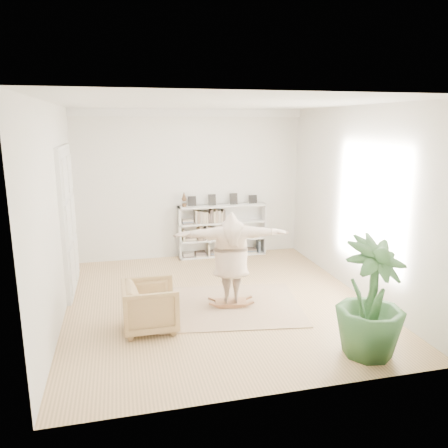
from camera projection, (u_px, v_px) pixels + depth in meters
name	position (u px, v px, depth m)	size (l,w,h in m)	color
floor	(218.00, 301.00, 8.22)	(6.00, 6.00, 0.00)	#97784E
room_shell	(190.00, 113.00, 10.22)	(6.00, 6.00, 6.00)	silver
doors	(69.00, 221.00, 8.52)	(0.09, 1.78, 2.92)	white
bookshelf	(222.00, 231.00, 10.92)	(2.20, 0.35, 1.64)	silver
armchair	(151.00, 306.00, 7.02)	(0.84, 0.87, 0.79)	tan
rug	(231.00, 306.00, 7.98)	(2.50, 2.00, 0.02)	tan
rocker_board	(231.00, 302.00, 7.97)	(0.60, 0.41, 0.12)	brown
person	(231.00, 255.00, 7.77)	(2.04, 0.56, 1.66)	#C0A690
houseplant	(371.00, 298.00, 6.14)	(0.97, 0.97, 1.73)	#2B5329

